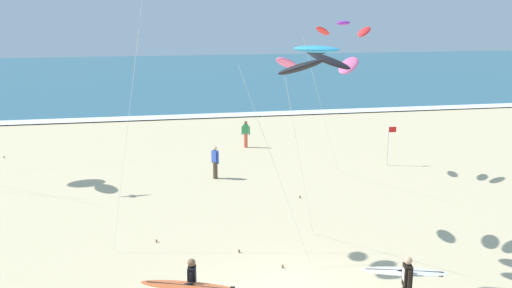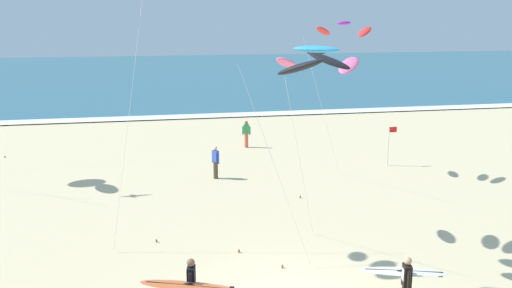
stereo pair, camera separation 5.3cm
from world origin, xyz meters
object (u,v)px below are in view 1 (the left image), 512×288
(kite_arc_cobalt_low, at_px, (316,59))
(bystander_blue_top, at_px, (215,162))
(surfer_lead, at_px, (405,277))
(lifeguard_flag, at_px, (389,142))
(kite_arc_violet_near, at_px, (343,29))
(kite_arc_charcoal_distant, at_px, (317,60))
(surfer_trailing, at_px, (191,286))
(bystander_green_top, at_px, (246,134))

(kite_arc_cobalt_low, distance_m, bystander_blue_top, 11.89)
(surfer_lead, distance_m, lifeguard_flag, 15.12)
(lifeguard_flag, bearing_deg, kite_arc_violet_near, -164.02)
(kite_arc_violet_near, distance_m, kite_arc_charcoal_distant, 8.22)
(kite_arc_charcoal_distant, bearing_deg, surfer_lead, -82.13)
(surfer_trailing, xyz_separation_m, kite_arc_charcoal_distant, (4.78, 5.14, 5.19))
(lifeguard_flag, bearing_deg, surfer_lead, -112.37)
(kite_arc_violet_near, relative_size, bystander_green_top, 4.66)
(kite_arc_cobalt_low, relative_size, bystander_green_top, 4.34)
(lifeguard_flag, bearing_deg, bystander_green_top, 140.93)
(surfer_lead, height_order, lifeguard_flag, lifeguard_flag)
(surfer_trailing, height_order, kite_arc_violet_near, kite_arc_violet_near)
(kite_arc_charcoal_distant, bearing_deg, lifeguard_flag, 51.54)
(surfer_trailing, height_order, bystander_blue_top, surfer_trailing)
(kite_arc_violet_near, height_order, kite_arc_cobalt_low, kite_arc_violet_near)
(kite_arc_charcoal_distant, relative_size, bystander_green_top, 4.17)
(bystander_blue_top, height_order, bystander_green_top, same)
(surfer_lead, distance_m, surfer_trailing, 5.60)
(surfer_lead, height_order, kite_arc_cobalt_low, kite_arc_cobalt_low)
(surfer_trailing, relative_size, lifeguard_flag, 1.22)
(kite_arc_charcoal_distant, relative_size, lifeguard_flag, 3.16)
(surfer_lead, distance_m, kite_arc_charcoal_distant, 7.78)
(surfer_lead, relative_size, kite_arc_charcoal_distant, 0.36)
(bystander_green_top, xyz_separation_m, lifeguard_flag, (6.58, -5.34, 0.45))
(kite_arc_charcoal_distant, distance_m, lifeguard_flag, 11.64)
(kite_arc_cobalt_low, bearing_deg, lifeguard_flag, 55.86)
(kite_arc_violet_near, bearing_deg, surfer_trailing, -123.58)
(kite_arc_violet_near, relative_size, kite_arc_charcoal_distant, 1.12)
(bystander_blue_top, distance_m, bystander_green_top, 6.48)
(kite_arc_violet_near, bearing_deg, bystander_blue_top, 177.76)
(kite_arc_charcoal_distant, distance_m, bystander_green_top, 14.63)
(surfer_trailing, bearing_deg, bystander_green_top, 75.77)
(kite_arc_violet_near, bearing_deg, surfer_lead, -101.80)
(kite_arc_violet_near, height_order, kite_arc_charcoal_distant, kite_arc_violet_near)
(kite_arc_violet_near, relative_size, kite_arc_cobalt_low, 1.07)
(surfer_lead, bearing_deg, kite_arc_cobalt_low, 118.33)
(kite_arc_cobalt_low, distance_m, bystander_green_top, 17.25)
(kite_arc_violet_near, xyz_separation_m, bystander_blue_top, (-6.11, 0.24, -6.22))
(bystander_blue_top, xyz_separation_m, lifeguard_flag, (9.13, 0.62, 0.45))
(surfer_lead, height_order, bystander_green_top, surfer_lead)
(kite_arc_violet_near, relative_size, bystander_blue_top, 4.66)
(kite_arc_violet_near, xyz_separation_m, kite_arc_charcoal_distant, (-3.53, -7.38, -0.79))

